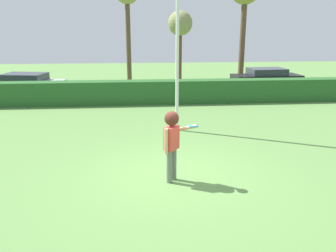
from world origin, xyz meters
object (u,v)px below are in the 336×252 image
object	(u,v)px
parked_car_silver	(25,84)
bare_elm_tree	(180,25)
lamppost	(177,27)
parked_car_black	(266,77)
frisbee	(194,126)
person	(172,137)

from	to	relation	value
parked_car_silver	bare_elm_tree	size ratio (longest dim) A/B	0.92
lamppost	parked_car_black	xyz separation A→B (m)	(6.65, 8.82, -3.04)
lamppost	bare_elm_tree	distance (m)	12.00
lamppost	frisbee	bearing A→B (deg)	-91.57
frisbee	lamppost	bearing A→B (deg)	88.43
parked_car_black	bare_elm_tree	xyz separation A→B (m)	(-5.10, 3.08, 3.19)
frisbee	parked_car_black	size ratio (longest dim) A/B	0.06
lamppost	parked_car_silver	distance (m)	11.18
frisbee	parked_car_silver	world-z (taller)	frisbee
parked_car_black	frisbee	bearing A→B (deg)	-116.77
frisbee	bare_elm_tree	size ratio (longest dim) A/B	0.05
parked_car_silver	bare_elm_tree	world-z (taller)	bare_elm_tree
lamppost	bare_elm_tree	bearing A→B (deg)	82.59
frisbee	lamppost	xyz separation A→B (m)	(0.13, 4.62, 2.27)
person	bare_elm_tree	distance (m)	16.74
person	frisbee	xyz separation A→B (m)	(0.50, -0.15, 0.31)
parked_car_black	bare_elm_tree	size ratio (longest dim) A/B	0.89
parked_car_silver	lamppost	bearing A→B (deg)	-44.52
person	parked_car_silver	bearing A→B (deg)	120.39
lamppost	parked_car_silver	size ratio (longest dim) A/B	1.53
person	parked_car_silver	xyz separation A→B (m)	(-7.05, 12.02, -0.47)
bare_elm_tree	parked_car_black	bearing A→B (deg)	-31.12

